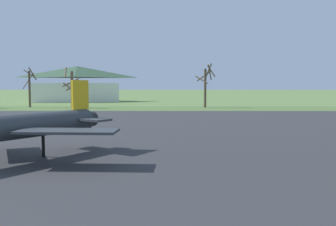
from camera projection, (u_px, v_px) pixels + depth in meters
asphalt_apron at (103, 144)px, 24.38m from camera, size 84.35×62.06×0.05m
grass_verge_strip at (143, 109)px, 61.31m from camera, size 144.35×12.00×0.06m
bare_tree_left_of_center at (30, 87)px, 63.54m from camera, size 2.49×2.49×6.86m
bare_tree_center at (71, 88)px, 61.41m from camera, size 3.03×3.24×6.84m
bare_tree_right_of_center at (206, 84)px, 63.49m from camera, size 3.51×3.17×7.55m
visitor_building at (78, 84)px, 87.04m from camera, size 21.08×11.60×8.23m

